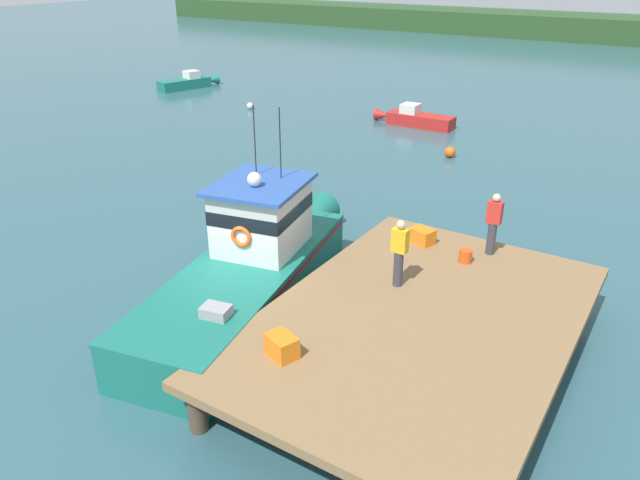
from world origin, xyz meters
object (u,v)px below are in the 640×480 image
(deckhand_further_back, at_px, (493,223))
(moored_boat_off_the_point, at_px, (188,82))
(main_fishing_boat, at_px, (252,264))
(mooring_buoy_channel_marker, at_px, (450,152))
(crate_stack_mid_dock, at_px, (282,346))
(deckhand_by_the_boat, at_px, (399,252))
(bait_bucket, at_px, (465,256))
(crate_stack_near_edge, at_px, (422,236))
(moored_boat_outer_mooring, at_px, (415,118))
(mooring_buoy_inshore, at_px, (250,106))

(deckhand_further_back, height_order, moored_boat_off_the_point, deckhand_further_back)
(main_fishing_boat, height_order, mooring_buoy_channel_marker, main_fishing_boat)
(crate_stack_mid_dock, distance_m, deckhand_further_back, 6.73)
(main_fishing_boat, relative_size, deckhand_by_the_boat, 6.11)
(moored_boat_off_the_point, bearing_deg, bait_bucket, -33.25)
(crate_stack_near_edge, xyz_separation_m, moored_boat_off_the_point, (-24.18, 16.30, -1.02))
(deckhand_by_the_boat, distance_m, moored_boat_outer_mooring, 19.46)
(moored_boat_outer_mooring, bearing_deg, mooring_buoy_inshore, -170.15)
(main_fishing_boat, distance_m, moored_boat_outer_mooring, 18.96)
(crate_stack_near_edge, bearing_deg, mooring_buoy_inshore, 140.83)
(mooring_buoy_inshore, bearing_deg, main_fishing_boat, -51.10)
(bait_bucket, relative_size, deckhand_further_back, 0.21)
(mooring_buoy_channel_marker, bearing_deg, deckhand_further_back, -64.10)
(bait_bucket, height_order, mooring_buoy_inshore, bait_bucket)
(moored_boat_outer_mooring, xyz_separation_m, mooring_buoy_channel_marker, (3.63, -4.22, -0.14))
(crate_stack_near_edge, relative_size, crate_stack_mid_dock, 1.00)
(crate_stack_mid_dock, bearing_deg, main_fishing_boat, 136.17)
(deckhand_by_the_boat, distance_m, moored_boat_off_the_point, 30.98)
(moored_boat_off_the_point, xyz_separation_m, moored_boat_outer_mooring, (17.01, -0.88, -0.00))
(crate_stack_mid_dock, height_order, mooring_buoy_inshore, crate_stack_mid_dock)
(crate_stack_near_edge, bearing_deg, bait_bucket, -18.25)
(crate_stack_near_edge, relative_size, mooring_buoy_inshore, 1.58)
(mooring_buoy_inshore, bearing_deg, deckhand_by_the_boat, -43.00)
(mooring_buoy_channel_marker, bearing_deg, bait_bucket, -67.15)
(deckhand_by_the_boat, height_order, moored_boat_off_the_point, deckhand_by_the_boat)
(deckhand_by_the_boat, bearing_deg, crate_stack_mid_dock, -100.01)
(crate_stack_near_edge, height_order, mooring_buoy_inshore, crate_stack_near_edge)
(crate_stack_near_edge, xyz_separation_m, moored_boat_outer_mooring, (-7.17, 15.42, -1.02))
(mooring_buoy_inshore, bearing_deg, crate_stack_mid_dock, -49.91)
(mooring_buoy_channel_marker, bearing_deg, mooring_buoy_inshore, 169.19)
(main_fishing_boat, distance_m, mooring_buoy_channel_marker, 14.34)
(bait_bucket, distance_m, moored_boat_off_the_point, 30.56)
(crate_stack_mid_dock, bearing_deg, moored_boat_outer_mooring, 108.00)
(bait_bucket, distance_m, deckhand_further_back, 1.12)
(crate_stack_near_edge, height_order, deckhand_further_back, deckhand_further_back)
(bait_bucket, height_order, deckhand_further_back, deckhand_further_back)
(crate_stack_mid_dock, height_order, bait_bucket, crate_stack_mid_dock)
(bait_bucket, relative_size, mooring_buoy_inshore, 0.89)
(crate_stack_mid_dock, relative_size, moored_boat_outer_mooring, 0.14)
(moored_boat_off_the_point, bearing_deg, main_fishing_boat, -42.86)
(main_fishing_boat, distance_m, bait_bucket, 5.35)
(crate_stack_near_edge, height_order, deckhand_by_the_boat, deckhand_by_the_boat)
(deckhand_further_back, distance_m, mooring_buoy_inshore, 22.97)
(bait_bucket, xyz_separation_m, deckhand_by_the_boat, (-0.91, -1.96, 0.69))
(mooring_buoy_channel_marker, bearing_deg, moored_boat_off_the_point, 166.11)
(mooring_buoy_channel_marker, xyz_separation_m, mooring_buoy_inshore, (-13.31, 2.54, -0.06))
(deckhand_by_the_boat, bearing_deg, crate_stack_near_edge, 100.63)
(deckhand_by_the_boat, relative_size, mooring_buoy_channel_marker, 3.32)
(crate_stack_mid_dock, relative_size, deckhand_further_back, 0.37)
(crate_stack_near_edge, xyz_separation_m, bait_bucket, (1.36, -0.45, -0.03))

